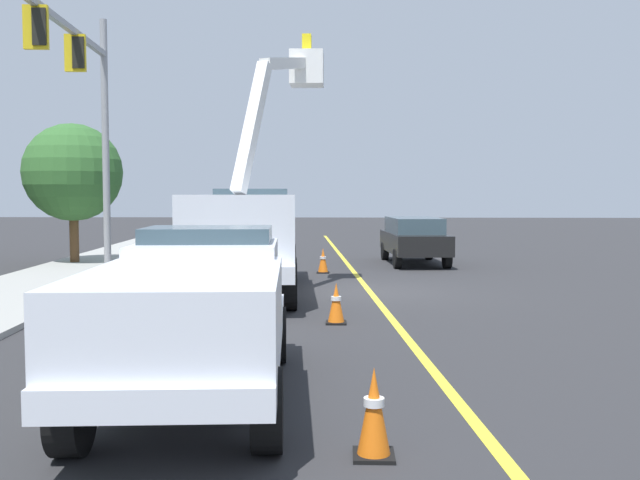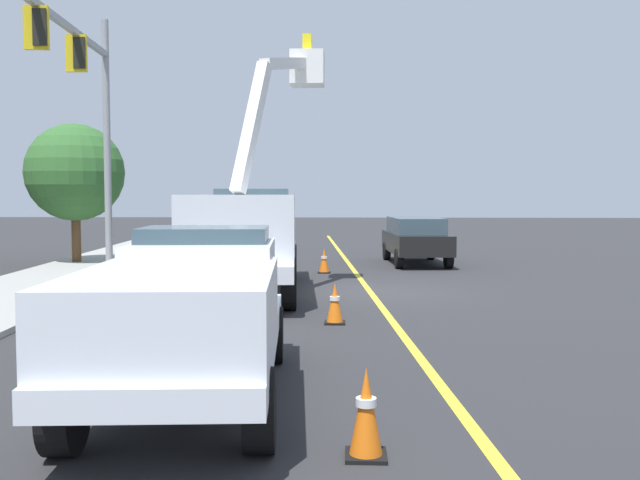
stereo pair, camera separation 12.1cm
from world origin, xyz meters
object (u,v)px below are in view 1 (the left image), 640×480
traffic_cone_mid_front (336,304)px  traffic_cone_mid_rear (323,261)px  service_pickup_truck (195,310)px  passing_minivan (414,237)px  traffic_signal_mast (85,94)px  utility_bucket_truck (247,230)px  traffic_cone_leading (374,413)px

traffic_cone_mid_front → traffic_cone_mid_rear: 8.92m
service_pickup_truck → passing_minivan: 17.81m
passing_minivan → traffic_signal_mast: traffic_signal_mast is taller
utility_bucket_truck → traffic_cone_mid_front: (-4.47, -2.36, -1.21)m
utility_bucket_truck → traffic_signal_mast: bearing=70.2°
traffic_cone_mid_front → traffic_cone_mid_rear: size_ratio=1.00×
traffic_cone_leading → traffic_signal_mast: (13.21, 7.66, 4.93)m
utility_bucket_truck → traffic_cone_mid_rear: utility_bucket_truck is taller
passing_minivan → utility_bucket_truck: bearing=146.6°
traffic_cone_leading → traffic_signal_mast: bearing=30.1°
utility_bucket_truck → traffic_signal_mast: 6.36m
traffic_cone_mid_rear → traffic_signal_mast: size_ratio=0.10×
passing_minivan → traffic_cone_leading: 19.23m
service_pickup_truck → traffic_signal_mast: 13.36m
utility_bucket_truck → traffic_cone_leading: bearing=-166.2°
traffic_cone_mid_front → traffic_cone_mid_rear: (8.91, 0.55, -0.00)m
utility_bucket_truck → traffic_cone_leading: utility_bucket_truck is taller
utility_bucket_truck → service_pickup_truck: utility_bucket_truck is taller
service_pickup_truck → passing_minivan: service_pickup_truck is taller
utility_bucket_truck → traffic_signal_mast: traffic_signal_mast is taller
passing_minivan → traffic_cone_mid_rear: passing_minivan is taller
traffic_cone_leading → traffic_cone_mid_front: traffic_cone_leading is taller
passing_minivan → traffic_cone_leading: bearing=173.4°
traffic_cone_mid_rear → traffic_signal_mast: traffic_signal_mast is taller
passing_minivan → traffic_cone_leading: (-19.10, 2.21, -0.54)m
service_pickup_truck → traffic_cone_mid_rear: size_ratio=7.18×
traffic_cone_leading → traffic_signal_mast: size_ratio=0.11×
traffic_signal_mast → passing_minivan: bearing=-59.2°
utility_bucket_truck → traffic_cone_mid_front: utility_bucket_truck is taller
service_pickup_truck → passing_minivan: bearing=-14.1°
traffic_cone_leading → traffic_cone_mid_rear: traffic_cone_leading is taller
passing_minivan → traffic_signal_mast: 12.30m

